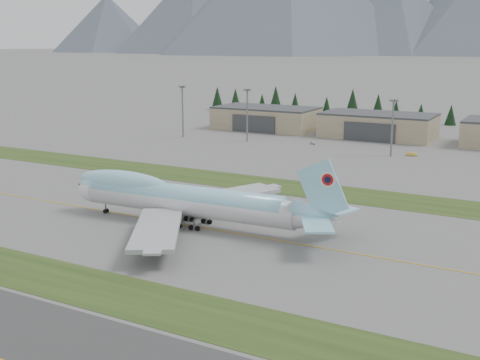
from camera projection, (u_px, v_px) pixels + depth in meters
The scene contains 11 objects.
ground at pixel (249, 236), 130.10m from camera, with size 7000.00×7000.00×0.00m, color #5F5E5C.
grass_strip_near at pixel (140, 300), 97.61m from camera, with size 400.00×14.00×0.08m, color #284318.
grass_strip_far at pixel (324, 192), 168.58m from camera, with size 400.00×18.00×0.08m, color #284318.
taxiway_line_main at pixel (249, 236), 130.10m from camera, with size 400.00×0.40×0.02m, color gold.
boeing_747_freighter at pixel (185, 199), 136.55m from camera, with size 69.00×59.71×18.23m.
hangar_left at pixel (266, 118), 289.87m from camera, with size 48.00×26.60×10.80m.
hangar_center at pixel (378, 125), 264.11m from camera, with size 48.00×26.60×10.80m.
floodlight_masts at pixel (329, 110), 230.82m from camera, with size 147.81×8.61×24.54m.
service_vehicle_a at pixel (313, 144), 248.29m from camera, with size 1.47×3.63×1.24m, color silver.
service_vehicle_b at pixel (412, 156), 222.07m from camera, with size 1.46×4.16×1.37m, color gold.
conifer_belt at pixel (449, 110), 308.15m from camera, with size 275.48×16.54×16.75m.
Camera 1 is at (57.97, -109.82, 40.69)m, focal length 45.00 mm.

